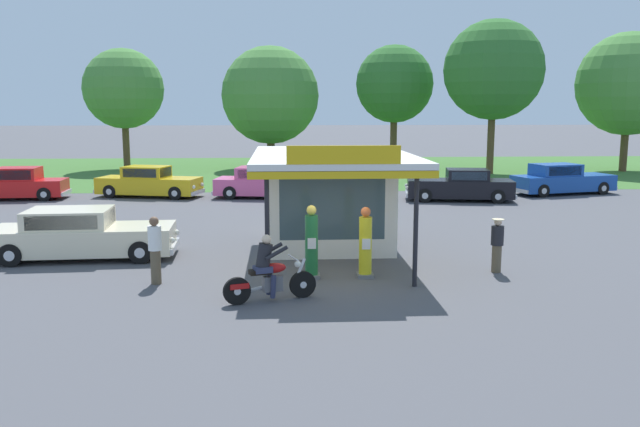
% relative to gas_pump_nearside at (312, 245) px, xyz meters
% --- Properties ---
extents(ground_plane, '(300.00, 300.00, 0.00)m').
position_rel_gas_pump_nearside_xyz_m(ground_plane, '(0.42, -0.14, -0.89)').
color(ground_plane, '#4C4C51').
extents(grass_verge_strip, '(120.00, 24.00, 0.01)m').
position_rel_gas_pump_nearside_xyz_m(grass_verge_strip, '(0.42, 29.86, -0.88)').
color(grass_verge_strip, '#3D6B2D').
rests_on(grass_verge_strip, ground).
extents(service_station_kiosk, '(4.57, 7.41, 3.56)m').
position_rel_gas_pump_nearside_xyz_m(service_station_kiosk, '(0.71, 3.58, 0.91)').
color(service_station_kiosk, silver).
rests_on(service_station_kiosk, ground).
extents(gas_pump_nearside, '(0.44, 0.44, 1.94)m').
position_rel_gas_pump_nearside_xyz_m(gas_pump_nearside, '(0.00, 0.00, 0.00)').
color(gas_pump_nearside, slate).
rests_on(gas_pump_nearside, ground).
extents(gas_pump_offside, '(0.44, 0.44, 1.88)m').
position_rel_gas_pump_nearside_xyz_m(gas_pump_offside, '(1.42, -0.00, -0.03)').
color(gas_pump_offside, slate).
rests_on(gas_pump_offside, ground).
extents(motorcycle_with_rider, '(2.15, 0.90, 1.58)m').
position_rel_gas_pump_nearside_xyz_m(motorcycle_with_rider, '(-1.08, -2.03, -0.23)').
color(motorcycle_with_rider, black).
rests_on(motorcycle_with_rider, ground).
extents(featured_classic_sedan, '(5.55, 2.21, 1.48)m').
position_rel_gas_pump_nearside_xyz_m(featured_classic_sedan, '(-6.76, 2.72, -0.20)').
color(featured_classic_sedan, beige).
rests_on(featured_classic_sedan, ground).
extents(parked_car_back_row_far_right, '(5.17, 2.09, 1.56)m').
position_rel_gas_pump_nearside_xyz_m(parked_car_back_row_far_right, '(-13.81, 15.77, -0.19)').
color(parked_car_back_row_far_right, red).
rests_on(parked_car_back_row_far_right, ground).
extents(parked_car_back_row_centre, '(5.73, 3.01, 1.58)m').
position_rel_gas_pump_nearside_xyz_m(parked_car_back_row_centre, '(13.71, 16.15, -0.17)').
color(parked_car_back_row_centre, '#19479E').
rests_on(parked_car_back_row_centre, ground).
extents(parked_car_back_row_centre_right, '(5.35, 2.54, 1.53)m').
position_rel_gas_pump_nearside_xyz_m(parked_car_back_row_centre_right, '(7.83, 14.06, -0.19)').
color(parked_car_back_row_centre_right, black).
rests_on(parked_car_back_row_centre_right, ground).
extents(parked_car_back_row_left, '(5.49, 2.94, 1.54)m').
position_rel_gas_pump_nearside_xyz_m(parked_car_back_row_left, '(-7.43, 16.31, -0.18)').
color(parked_car_back_row_left, gold).
rests_on(parked_car_back_row_left, ground).
extents(parked_car_second_row_spare, '(5.58, 2.69, 1.52)m').
position_rel_gas_pump_nearside_xyz_m(parked_car_second_row_spare, '(-1.50, 15.67, -0.18)').
color(parked_car_second_row_spare, '#E55993').
rests_on(parked_car_second_row_spare, ground).
extents(bystander_admiring_sedan, '(0.34, 0.34, 1.49)m').
position_rel_gas_pump_nearside_xyz_m(bystander_admiring_sedan, '(5.06, 0.33, -0.10)').
color(bystander_admiring_sedan, brown).
rests_on(bystander_admiring_sedan, ground).
extents(bystander_chatting_near_pumps, '(0.34, 0.34, 1.74)m').
position_rel_gas_pump_nearside_xyz_m(bystander_chatting_near_pumps, '(-3.98, -0.34, 0.04)').
color(bystander_chatting_near_pumps, brown).
rests_on(bystander_chatting_near_pumps, ground).
extents(tree_oak_far_right, '(5.72, 5.72, 8.63)m').
position_rel_gas_pump_nearside_xyz_m(tree_oak_far_right, '(-12.06, 31.71, 4.87)').
color(tree_oak_far_right, brown).
rests_on(tree_oak_far_right, ground).
extents(tree_oak_right, '(5.70, 5.70, 9.00)m').
position_rel_gas_pump_nearside_xyz_m(tree_oak_right, '(7.60, 31.94, 5.25)').
color(tree_oak_right, brown).
rests_on(tree_oak_right, ground).
extents(tree_oak_distant_spare, '(7.09, 7.09, 8.87)m').
position_rel_gas_pump_nearside_xyz_m(tree_oak_distant_spare, '(-1.55, 31.78, 4.43)').
color(tree_oak_distant_spare, brown).
rests_on(tree_oak_distant_spare, ground).
extents(tree_oak_centre, '(7.08, 7.08, 9.59)m').
position_rel_gas_pump_nearside_xyz_m(tree_oak_centre, '(23.21, 27.93, 5.06)').
color(tree_oak_centre, brown).
rests_on(tree_oak_centre, ground).
extents(tree_oak_left, '(6.60, 6.60, 10.21)m').
position_rel_gas_pump_nearside_xyz_m(tree_oak_left, '(13.32, 26.74, 6.00)').
color(tree_oak_left, brown).
rests_on(tree_oak_left, ground).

